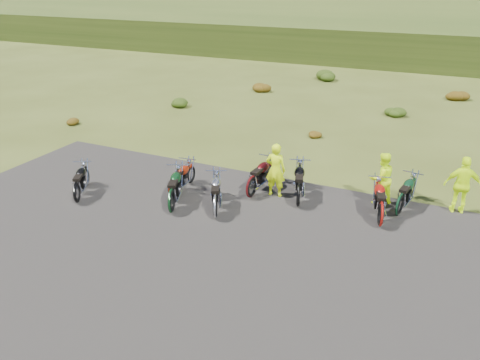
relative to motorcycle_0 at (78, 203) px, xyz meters
The scene contains 22 objects.
ground 5.58m from the motorcycle_0, ahead, with size 300.00×300.00×0.00m, color #3C4717.
gravel_pad 5.66m from the motorcycle_0, 12.34° to the right, with size 20.00×12.00×0.04m, color black.
hill_slope 51.09m from the motorcycle_0, 83.79° to the left, with size 300.00×46.00×3.00m, color #2F4015, non-canonical shape.
hill_plateau 110.93m from the motorcycle_0, 87.14° to the left, with size 300.00×90.00×9.17m, color #2F4015.
shrub_0 9.38m from the motorcycle_0, 133.62° to the left, with size 0.77×0.77×0.45m, color #64350C.
shrub_1 12.61m from the motorcycle_0, 106.46° to the left, with size 1.03×1.03×0.61m, color #20370D.
shrub_2 17.41m from the motorcycle_0, 92.21° to the left, with size 1.30×1.30×0.77m, color #64350C.
shrub_3 22.80m from the motorcycle_0, 84.39° to the left, with size 1.56×1.56×0.92m, color #20370D.
shrub_4 11.23m from the motorcycle_0, 62.83° to the left, with size 0.77×0.77×0.45m, color #64350C.
shrub_5 17.27m from the motorcycle_0, 62.30° to the left, with size 1.03×1.03×0.61m, color #20370D.
shrub_6 23.31m from the motorcycle_0, 62.04° to the left, with size 1.30×1.30×0.77m, color #64350C.
motorcycle_0 is the anchor object (origin of this frame).
motorcycle_1 3.20m from the motorcycle_0, 29.43° to the left, with size 2.05×0.68×1.07m, color maroon, non-canonical shape.
motorcycle_2 3.32m from the motorcycle_0, 12.74° to the left, with size 2.22×0.74×1.16m, color black, non-canonical shape.
motorcycle_3 4.78m from the motorcycle_0, 12.13° to the left, with size 2.14×0.71×1.12m, color #ADADB2, non-canonical shape.
motorcycle_4 5.84m from the motorcycle_0, 28.84° to the left, with size 2.18×0.73×1.14m, color #4B0C0E, non-canonical shape.
motorcycle_5 7.35m from the motorcycle_0, 22.93° to the left, with size 2.25×0.75×1.18m, color black, non-canonical shape.
motorcycle_6 9.80m from the motorcycle_0, 15.67° to the left, with size 2.17×0.72×1.13m, color maroon, non-canonical shape.
motorcycle_7 10.50m from the motorcycle_0, 20.03° to the left, with size 2.07×0.69×1.08m, color black, non-canonical shape.
person_middle 6.72m from the motorcycle_0, 29.55° to the left, with size 0.69×0.45×1.88m, color #DAFF0D.
person_right_a 10.10m from the motorcycle_0, 24.75° to the left, with size 0.86×0.67×1.77m, color #DAFF0D.
person_right_b 12.47m from the motorcycle_0, 21.82° to the left, with size 1.10×0.46×1.88m, color #DAFF0D.
Camera 1 is at (5.34, -11.21, 7.03)m, focal length 35.00 mm.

